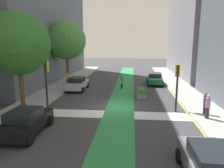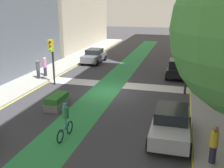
# 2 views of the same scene
# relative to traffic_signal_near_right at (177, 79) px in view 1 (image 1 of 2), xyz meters

# --- Properties ---
(ground_plane) EXTENTS (120.00, 120.00, 0.00)m
(ground_plane) POSITION_rel_traffic_signal_near_right_xyz_m (-5.11, 0.60, -2.68)
(ground_plane) COLOR #38383D
(bike_lane_paint) EXTENTS (2.40, 60.00, 0.01)m
(bike_lane_paint) POSITION_rel_traffic_signal_near_right_xyz_m (-4.56, 0.60, -2.68)
(bike_lane_paint) COLOR #2D8C47
(bike_lane_paint) RESTS_ON ground_plane
(crosswalk_band) EXTENTS (12.00, 1.80, 0.01)m
(crosswalk_band) POSITION_rel_traffic_signal_near_right_xyz_m (-5.11, -1.40, -2.68)
(crosswalk_band) COLOR silver
(crosswalk_band) RESTS_ON ground_plane
(sidewalk_left) EXTENTS (3.00, 60.00, 0.15)m
(sidewalk_left) POSITION_rel_traffic_signal_near_right_xyz_m (-12.61, 0.60, -2.61)
(sidewalk_left) COLOR #9E9E99
(sidewalk_left) RESTS_ON ground_plane
(curb_stripe_left) EXTENTS (0.16, 60.00, 0.01)m
(curb_stripe_left) POSITION_rel_traffic_signal_near_right_xyz_m (-11.11, 0.60, -2.68)
(curb_stripe_left) COLOR yellow
(curb_stripe_left) RESTS_ON ground_plane
(sidewalk_right) EXTENTS (3.00, 60.00, 0.15)m
(sidewalk_right) POSITION_rel_traffic_signal_near_right_xyz_m (2.39, 0.60, -2.61)
(sidewalk_right) COLOR #9E9E99
(sidewalk_right) RESTS_ON ground_plane
(curb_stripe_right) EXTENTS (0.16, 60.00, 0.01)m
(curb_stripe_right) POSITION_rel_traffic_signal_near_right_xyz_m (0.89, 0.60, -2.68)
(curb_stripe_right) COLOR yellow
(curb_stripe_right) RESTS_ON ground_plane
(traffic_signal_near_right) EXTENTS (0.35, 0.52, 3.80)m
(traffic_signal_near_right) POSITION_rel_traffic_signal_near_right_xyz_m (0.00, 0.00, 0.00)
(traffic_signal_near_right) COLOR black
(traffic_signal_near_right) RESTS_ON ground_plane
(traffic_signal_near_left) EXTENTS (0.35, 0.52, 4.07)m
(traffic_signal_near_left) POSITION_rel_traffic_signal_near_right_xyz_m (-10.68, -0.34, 0.18)
(traffic_signal_near_left) COLOR black
(traffic_signal_near_left) RESTS_ON ground_plane
(car_silver_left_far) EXTENTS (2.03, 4.20, 1.57)m
(car_silver_left_far) POSITION_rel_traffic_signal_near_right_xyz_m (-10.00, 6.90, -1.88)
(car_silver_left_far) COLOR #B2B7BF
(car_silver_left_far) RESTS_ON ground_plane
(car_green_right_far) EXTENTS (2.17, 4.27, 1.57)m
(car_green_right_far) POSITION_rel_traffic_signal_near_right_xyz_m (-0.56, 11.30, -1.88)
(car_green_right_far) COLOR #196033
(car_green_right_far) RESTS_ON ground_plane
(car_grey_right_near) EXTENTS (2.02, 4.20, 1.57)m
(car_grey_right_near) POSITION_rel_traffic_signal_near_right_xyz_m (-0.44, -9.26, -1.88)
(car_grey_right_near) COLOR slate
(car_grey_right_near) RESTS_ON ground_plane
(car_black_left_near) EXTENTS (2.03, 4.20, 1.57)m
(car_black_left_near) POSITION_rel_traffic_signal_near_right_xyz_m (-9.95, -5.47, -1.88)
(car_black_left_near) COLOR black
(car_black_left_near) RESTS_ON ground_plane
(cyclist_in_lane) EXTENTS (0.32, 1.73, 1.86)m
(cyclist_in_lane) POSITION_rel_traffic_signal_near_right_xyz_m (-4.84, 8.19, -1.71)
(cyclist_in_lane) COLOR black
(cyclist_in_lane) RESTS_ON ground_plane
(pedestrian_sidewalk_right_a) EXTENTS (0.34, 0.34, 1.68)m
(pedestrian_sidewalk_right_a) POSITION_rel_traffic_signal_near_right_xyz_m (1.99, -1.00, -1.68)
(pedestrian_sidewalk_right_a) COLOR #262638
(pedestrian_sidewalk_right_a) RESTS_ON sidewalk_right
(pedestrian_sidewalk_left_a) EXTENTS (0.34, 0.34, 1.66)m
(pedestrian_sidewalk_left_a) POSITION_rel_traffic_signal_near_right_xyz_m (-11.83, 8.91, -1.69)
(pedestrian_sidewalk_left_a) COLOR #262638
(pedestrian_sidewalk_left_a) RESTS_ON sidewalk_left
(pedestrian_sidewalk_right_b) EXTENTS (0.34, 0.34, 1.74)m
(pedestrian_sidewalk_right_b) POSITION_rel_traffic_signal_near_right_xyz_m (1.83, -1.96, -1.64)
(pedestrian_sidewalk_right_b) COLOR #262638
(pedestrian_sidewalk_right_b) RESTS_ON sidewalk_right
(street_tree_near) EXTENTS (4.93, 4.93, 7.76)m
(street_tree_near) POSITION_rel_traffic_signal_near_right_xyz_m (-12.41, -1.20, 2.75)
(street_tree_near) COLOR brown
(street_tree_near) RESTS_ON sidewalk_left
(street_tree_far) EXTENTS (5.16, 5.16, 8.28)m
(street_tree_far) POSITION_rel_traffic_signal_near_right_xyz_m (-12.44, 11.10, 3.15)
(street_tree_far) COLOR brown
(street_tree_far) RESTS_ON sidewalk_left
(median_planter) EXTENTS (0.98, 2.10, 0.85)m
(median_planter) POSITION_rel_traffic_signal_near_right_xyz_m (-2.56, 4.54, -2.28)
(median_planter) COLOR slate
(median_planter) RESTS_ON ground_plane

